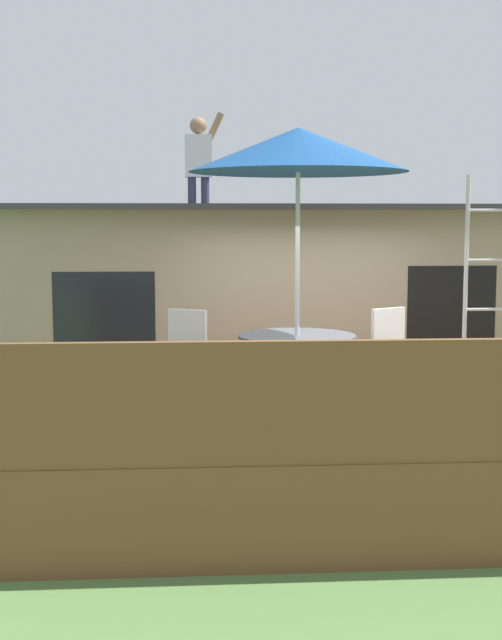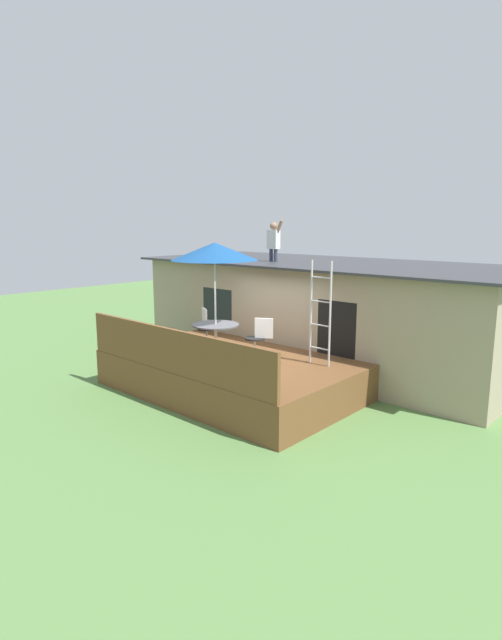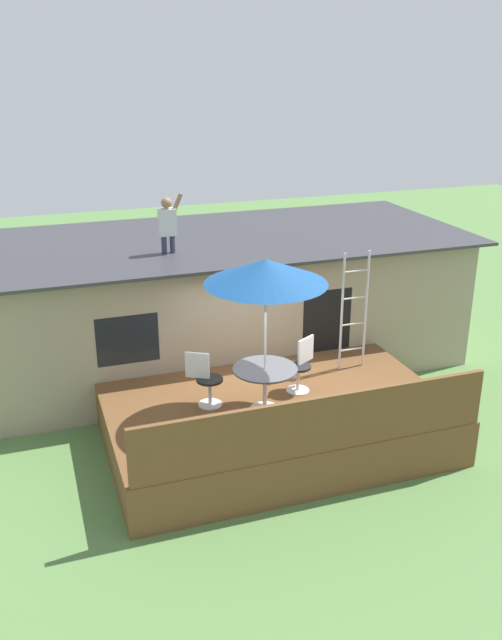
# 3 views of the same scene
# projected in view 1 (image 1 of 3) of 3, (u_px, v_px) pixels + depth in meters

# --- Properties ---
(ground_plane) EXTENTS (40.00, 40.00, 0.00)m
(ground_plane) POSITION_uv_depth(u_px,v_px,m) (322.00, 495.00, 7.96)
(ground_plane) COLOR #567F42
(house) EXTENTS (10.50, 4.50, 2.73)m
(house) POSITION_uv_depth(u_px,v_px,m) (282.00, 309.00, 11.37)
(house) COLOR gray
(house) RESTS_ON ground
(deck) EXTENTS (5.56, 3.54, 0.80)m
(deck) POSITION_uv_depth(u_px,v_px,m) (322.00, 453.00, 7.91)
(deck) COLOR brown
(deck) RESTS_ON ground
(deck_railing) EXTENTS (5.46, 0.08, 0.90)m
(deck_railing) POSITION_uv_depth(u_px,v_px,m) (359.00, 402.00, 6.11)
(deck_railing) COLOR brown
(deck_railing) RESTS_ON deck
(patio_table) EXTENTS (1.04, 1.04, 0.74)m
(patio_table) POSITION_uv_depth(u_px,v_px,m) (297.00, 353.00, 7.52)
(patio_table) COLOR silver
(patio_table) RESTS_ON deck
(patio_umbrella) EXTENTS (1.90, 1.90, 2.54)m
(patio_umbrella) POSITION_uv_depth(u_px,v_px,m) (298.00, 150.00, 7.32)
(patio_umbrella) COLOR silver
(patio_umbrella) RESTS_ON deck
(step_ladder) EXTENTS (0.52, 0.04, 2.20)m
(step_ladder) POSITION_uv_depth(u_px,v_px,m) (489.00, 285.00, 8.63)
(step_ladder) COLOR silver
(step_ladder) RESTS_ON deck
(person_figure) EXTENTS (0.47, 0.20, 1.11)m
(person_figure) POSITION_uv_depth(u_px,v_px,m) (199.00, 155.00, 10.21)
(person_figure) COLOR #33384C
(person_figure) RESTS_ON house
(patio_chair_left) EXTENTS (0.58, 0.44, 0.92)m
(patio_chair_left) POSITION_uv_depth(u_px,v_px,m) (200.00, 359.00, 7.97)
(patio_chair_left) COLOR silver
(patio_chair_left) RESTS_ON deck
(patio_chair_right) EXTENTS (0.58, 0.44, 0.92)m
(patio_chair_right) POSITION_uv_depth(u_px,v_px,m) (378.00, 357.00, 8.07)
(patio_chair_right) COLOR silver
(patio_chair_right) RESTS_ON deck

